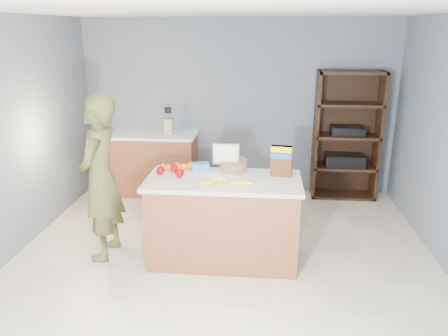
# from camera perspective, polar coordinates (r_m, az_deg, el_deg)

# --- Properties ---
(floor) EXTENTS (4.50, 5.00, 0.02)m
(floor) POSITION_cam_1_polar(r_m,az_deg,el_deg) (4.50, -0.43, -13.61)
(floor) COLOR beige
(floor) RESTS_ON ground
(walls) EXTENTS (4.52, 5.02, 2.51)m
(walls) POSITION_cam_1_polar(r_m,az_deg,el_deg) (3.90, -0.48, 7.58)
(walls) COLOR slate
(walls) RESTS_ON ground
(counter_peninsula) EXTENTS (1.56, 0.76, 0.90)m
(counter_peninsula) POSITION_cam_1_polar(r_m,az_deg,el_deg) (4.57, -0.06, -7.20)
(counter_peninsula) COLOR brown
(counter_peninsula) RESTS_ON ground
(back_cabinet) EXTENTS (1.24, 0.62, 0.90)m
(back_cabinet) POSITION_cam_1_polar(r_m,az_deg,el_deg) (6.51, -9.03, 0.63)
(back_cabinet) COLOR brown
(back_cabinet) RESTS_ON ground
(shelving_unit) EXTENTS (0.90, 0.40, 1.80)m
(shelving_unit) POSITION_cam_1_polar(r_m,az_deg,el_deg) (6.45, 15.60, 3.84)
(shelving_unit) COLOR black
(shelving_unit) RESTS_ON ground
(person) EXTENTS (0.43, 0.64, 1.74)m
(person) POSITION_cam_1_polar(r_m,az_deg,el_deg) (4.67, -15.83, -1.34)
(person) COLOR #505227
(person) RESTS_ON ground
(knife_block) EXTENTS (0.12, 0.10, 0.31)m
(knife_block) POSITION_cam_1_polar(r_m,az_deg,el_deg) (6.30, -7.25, 5.48)
(knife_block) COLOR tan
(knife_block) RESTS_ON back_cabinet
(envelopes) EXTENTS (0.43, 0.25, 0.00)m
(envelopes) POSITION_cam_1_polar(r_m,az_deg,el_deg) (4.48, -0.36, -1.00)
(envelopes) COLOR white
(envelopes) RESTS_ON counter_peninsula
(bananas) EXTENTS (0.54, 0.22, 0.05)m
(bananas) POSITION_cam_1_polar(r_m,az_deg,el_deg) (4.24, 0.47, -1.79)
(bananas) COLOR yellow
(bananas) RESTS_ON counter_peninsula
(apples) EXTENTS (0.30, 0.24, 0.09)m
(apples) POSITION_cam_1_polar(r_m,az_deg,el_deg) (4.52, -6.87, -0.38)
(apples) COLOR #830309
(apples) RESTS_ON counter_peninsula
(oranges) EXTENTS (0.36, 0.20, 0.07)m
(oranges) POSITION_cam_1_polar(r_m,az_deg,el_deg) (4.67, -6.09, 0.12)
(oranges) COLOR orange
(oranges) RESTS_ON counter_peninsula
(blue_carton) EXTENTS (0.20, 0.16, 0.08)m
(blue_carton) POSITION_cam_1_polar(r_m,az_deg,el_deg) (4.64, -3.11, 0.14)
(blue_carton) COLOR blue
(blue_carton) RESTS_ON counter_peninsula
(salad_bowl) EXTENTS (0.30, 0.30, 0.13)m
(salad_bowl) POSITION_cam_1_polar(r_m,az_deg,el_deg) (4.61, 1.19, 0.28)
(salad_bowl) COLOR #267219
(salad_bowl) RESTS_ON counter_peninsula
(tv) EXTENTS (0.28, 0.12, 0.28)m
(tv) POSITION_cam_1_polar(r_m,az_deg,el_deg) (4.64, 0.26, 1.71)
(tv) COLOR silver
(tv) RESTS_ON counter_peninsula
(cereal_box) EXTENTS (0.22, 0.11, 0.32)m
(cereal_box) POSITION_cam_1_polar(r_m,az_deg,el_deg) (4.46, 7.51, 1.21)
(cereal_box) COLOR #592B14
(cereal_box) RESTS_ON counter_peninsula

